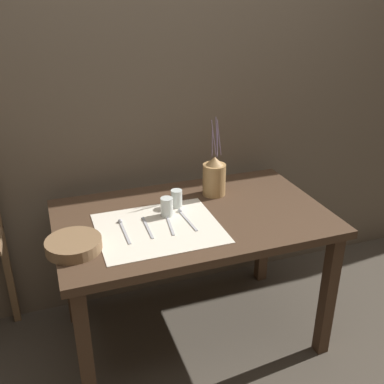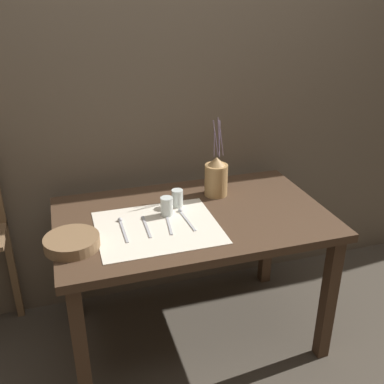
# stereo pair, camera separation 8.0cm
# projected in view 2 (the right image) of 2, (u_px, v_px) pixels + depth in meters

# --- Properties ---
(ground_plane) EXTENTS (12.00, 12.00, 0.00)m
(ground_plane) POSITION_uv_depth(u_px,v_px,m) (192.00, 333.00, 2.45)
(ground_plane) COLOR #473F35
(stone_wall_back) EXTENTS (7.00, 0.06, 2.40)m
(stone_wall_back) POSITION_uv_depth(u_px,v_px,m) (164.00, 94.00, 2.39)
(stone_wall_back) COLOR brown
(stone_wall_back) RESTS_ON ground_plane
(wooden_table) EXTENTS (1.29, 0.79, 0.73)m
(wooden_table) POSITION_uv_depth(u_px,v_px,m) (192.00, 231.00, 2.18)
(wooden_table) COLOR #422D1E
(wooden_table) RESTS_ON ground_plane
(linen_cloth) EXTENTS (0.55, 0.46, 0.00)m
(linen_cloth) POSITION_uv_depth(u_px,v_px,m) (158.00, 227.00, 2.03)
(linen_cloth) COLOR beige
(linen_cloth) RESTS_ON wooden_table
(pitcher_with_flowers) EXTENTS (0.12, 0.12, 0.41)m
(pitcher_with_flowers) POSITION_uv_depth(u_px,v_px,m) (216.00, 177.00, 2.31)
(pitcher_with_flowers) COLOR #A87F4C
(pitcher_with_flowers) RESTS_ON wooden_table
(wooden_bowl) EXTENTS (0.23, 0.23, 0.05)m
(wooden_bowl) POSITION_uv_depth(u_px,v_px,m) (72.00, 242.00, 1.87)
(wooden_bowl) COLOR brown
(wooden_bowl) RESTS_ON wooden_table
(glass_tumbler_near) EXTENTS (0.06, 0.06, 0.09)m
(glass_tumbler_near) POSITION_uv_depth(u_px,v_px,m) (167.00, 206.00, 2.12)
(glass_tumbler_near) COLOR silver
(glass_tumbler_near) RESTS_ON wooden_table
(glass_tumbler_far) EXTENTS (0.06, 0.06, 0.09)m
(glass_tumbler_far) POSITION_uv_depth(u_px,v_px,m) (177.00, 198.00, 2.20)
(glass_tumbler_far) COLOR silver
(glass_tumbler_far) RESTS_ON wooden_table
(spoon_inner) EXTENTS (0.02, 0.22, 0.02)m
(spoon_inner) POSITION_uv_depth(u_px,v_px,m) (122.00, 225.00, 2.04)
(spoon_inner) COLOR #A8A8AD
(spoon_inner) RESTS_ON wooden_table
(knife_center) EXTENTS (0.02, 0.21, 0.00)m
(knife_center) POSITION_uv_depth(u_px,v_px,m) (147.00, 227.00, 2.03)
(knife_center) COLOR #A8A8AD
(knife_center) RESTS_ON wooden_table
(fork_outer) EXTENTS (0.04, 0.20, 0.00)m
(fork_outer) POSITION_uv_depth(u_px,v_px,m) (169.00, 224.00, 2.05)
(fork_outer) COLOR #A8A8AD
(fork_outer) RESTS_ON wooden_table
(spoon_outer) EXTENTS (0.03, 0.22, 0.02)m
(spoon_outer) POSITION_uv_depth(u_px,v_px,m) (183.00, 215.00, 2.13)
(spoon_outer) COLOR #A8A8AD
(spoon_outer) RESTS_ON wooden_table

